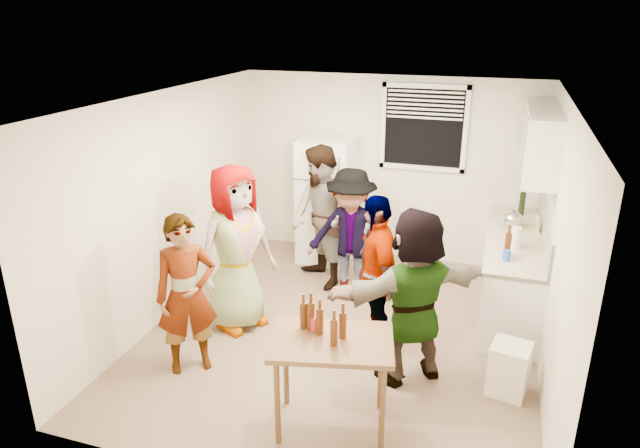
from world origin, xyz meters
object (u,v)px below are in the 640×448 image
(trash_bin, at_px, (509,368))
(guest_black, at_px, (373,344))
(kettle, at_px, (512,227))
(red_cup, at_px, (314,329))
(beer_bottle_table, at_px, (311,329))
(refrigerator, at_px, (327,200))
(guest_back_left, at_px, (321,283))
(wine_bottle, at_px, (521,215))
(blue_cup, at_px, (506,260))
(guest_grey, at_px, (240,323))
(beer_bottle_counter, at_px, (506,256))
(guest_stripe, at_px, (193,366))
(guest_orange, at_px, (409,375))
(guest_back_right, at_px, (349,297))
(serving_table, at_px, (331,424))

(trash_bin, bearing_deg, guest_black, 163.14)
(kettle, height_order, red_cup, kettle)
(beer_bottle_table, xyz_separation_m, guest_black, (0.27, 1.22, -0.82))
(refrigerator, bearing_deg, guest_black, -60.61)
(guest_back_left, bearing_deg, wine_bottle, 65.69)
(blue_cup, relative_size, guest_grey, 0.06)
(wine_bottle, bearing_deg, beer_bottle_counter, -96.20)
(guest_stripe, bearing_deg, guest_black, -7.44)
(beer_bottle_table, bearing_deg, guest_back_left, 105.93)
(wine_bottle, height_order, beer_bottle_table, wine_bottle)
(blue_cup, height_order, guest_back_left, blue_cup)
(wine_bottle, height_order, guest_black, wine_bottle)
(trash_bin, height_order, guest_black, trash_bin)
(red_cup, height_order, guest_black, red_cup)
(wine_bottle, relative_size, beer_bottle_counter, 1.14)
(wine_bottle, bearing_deg, guest_back_left, -160.10)
(kettle, bearing_deg, guest_black, -136.46)
(wine_bottle, distance_m, beer_bottle_table, 3.64)
(wine_bottle, relative_size, guest_orange, 0.17)
(guest_back_left, bearing_deg, guest_back_right, 15.55)
(refrigerator, xyz_separation_m, blue_cup, (2.35, -1.46, 0.05))
(kettle, height_order, guest_orange, kettle)
(guest_back_right, bearing_deg, guest_orange, -53.11)
(refrigerator, relative_size, red_cup, 14.39)
(beer_bottle_table, relative_size, guest_back_right, 0.15)
(red_cup, relative_size, guest_black, 0.07)
(beer_bottle_counter, xyz_separation_m, guest_back_left, (-2.18, 0.54, -0.90))
(guest_black, bearing_deg, guest_back_left, -168.62)
(red_cup, distance_m, guest_back_left, 2.62)
(wine_bottle, distance_m, blue_cup, 1.51)
(kettle, bearing_deg, red_cup, -125.66)
(kettle, height_order, blue_cup, kettle)
(red_cup, relative_size, guest_grey, 0.06)
(red_cup, bearing_deg, beer_bottle_counter, 51.49)
(serving_table, relative_size, guest_grey, 0.53)
(trash_bin, xyz_separation_m, beer_bottle_table, (-1.61, -0.81, 0.57))
(blue_cup, relative_size, guest_orange, 0.06)
(serving_table, relative_size, guest_back_left, 0.55)
(kettle, relative_size, wine_bottle, 0.91)
(guest_grey, bearing_deg, guest_black, -58.25)
(blue_cup, xyz_separation_m, guest_back_left, (-2.18, 0.65, -0.90))
(beer_bottle_table, bearing_deg, red_cup, 18.12)
(guest_back_left, bearing_deg, guest_black, -5.28)
(blue_cup, xyz_separation_m, trash_bin, (0.11, -0.93, -0.65))
(wine_bottle, height_order, serving_table, wine_bottle)
(red_cup, bearing_deg, guest_back_right, 96.93)
(guest_stripe, relative_size, guest_black, 0.96)
(beer_bottle_table, relative_size, guest_back_left, 0.14)
(red_cup, distance_m, guest_stripe, 1.60)
(kettle, height_order, beer_bottle_counter, beer_bottle_counter)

